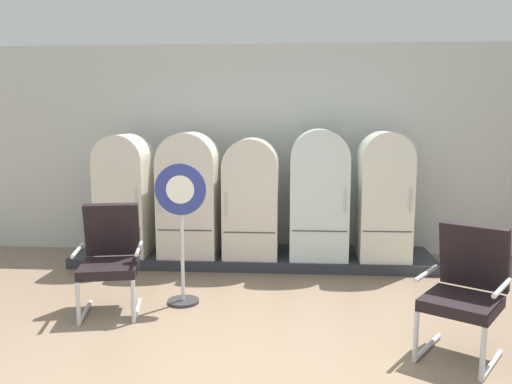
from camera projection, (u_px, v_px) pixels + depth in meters
name	position (u px, v px, depth m)	size (l,w,h in m)	color
ground	(221.00, 383.00, 3.70)	(12.00, 10.00, 0.05)	#826B55
back_wall	(256.00, 149.00, 7.11)	(11.76, 0.12, 2.83)	silver
display_plinth	(253.00, 257.00, 6.68)	(4.57, 0.95, 0.13)	#2D3037
refrigerator_0	(125.00, 191.00, 6.56)	(0.62, 0.68, 1.53)	silver
refrigerator_1	(189.00, 191.00, 6.50)	(0.72, 0.70, 1.55)	silver
refrigerator_2	(251.00, 194.00, 6.44)	(0.67, 0.67, 1.48)	beige
refrigerator_3	(319.00, 190.00, 6.39)	(0.71, 0.70, 1.59)	silver
refrigerator_4	(384.00, 192.00, 6.31)	(0.62, 0.65, 1.57)	silver
armchair_left	(110.00, 254.00, 4.97)	(0.68, 0.74, 1.03)	silver
armchair_right	(466.00, 286.00, 4.03)	(0.80, 0.84, 1.03)	silver
sign_stand	(182.00, 233.00, 5.11)	(0.51, 0.32, 1.42)	#2D2D30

